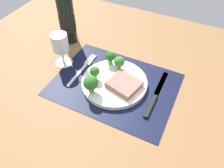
# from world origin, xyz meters

# --- Properties ---
(ground_plane) EXTENTS (1.40, 1.10, 0.03)m
(ground_plane) POSITION_xyz_m (0.00, 0.00, -0.01)
(ground_plane) COLOR brown
(placemat) EXTENTS (0.43, 0.32, 0.00)m
(placemat) POSITION_xyz_m (0.00, 0.00, 0.00)
(placemat) COLOR black
(placemat) RESTS_ON ground_plane
(plate) EXTENTS (0.23, 0.23, 0.02)m
(plate) POSITION_xyz_m (0.00, 0.00, 0.01)
(plate) COLOR white
(plate) RESTS_ON placemat
(steak) EXTENTS (0.12, 0.11, 0.02)m
(steak) POSITION_xyz_m (0.04, -0.01, 0.03)
(steak) COLOR #9E6B5B
(steak) RESTS_ON plate
(broccoli_near_fork) EXTENTS (0.03, 0.03, 0.05)m
(broccoli_near_fork) POSITION_xyz_m (-0.07, -0.02, 0.05)
(broccoli_near_fork) COLOR #5B8942
(broccoli_near_fork) RESTS_ON plate
(broccoli_center) EXTENTS (0.05, 0.05, 0.07)m
(broccoli_center) POSITION_xyz_m (-0.05, -0.08, 0.06)
(broccoli_center) COLOR #6B994C
(broccoli_center) RESTS_ON plate
(broccoli_near_steak) EXTENTS (0.04, 0.04, 0.05)m
(broccoli_near_steak) POSITION_xyz_m (-0.05, 0.08, 0.05)
(broccoli_near_steak) COLOR #6B994C
(broccoli_near_steak) RESTS_ON plate
(broccoli_front_edge) EXTENTS (0.04, 0.04, 0.05)m
(broccoli_front_edge) POSITION_xyz_m (-0.01, 0.07, 0.05)
(broccoli_front_edge) COLOR #5B8942
(broccoli_front_edge) RESTS_ON plate
(fork) EXTENTS (0.02, 0.19, 0.01)m
(fork) POSITION_xyz_m (-0.14, 0.01, 0.01)
(fork) COLOR silver
(fork) RESTS_ON placemat
(knife) EXTENTS (0.02, 0.23, 0.01)m
(knife) POSITION_xyz_m (0.15, 0.01, 0.01)
(knife) COLOR black
(knife) RESTS_ON placemat
(wine_bottle) EXTENTS (0.07, 0.07, 0.30)m
(wine_bottle) POSITION_xyz_m (-0.29, 0.16, 0.11)
(wine_bottle) COLOR black
(wine_bottle) RESTS_ON ground_plane
(wine_glass) EXTENTS (0.07, 0.07, 0.13)m
(wine_glass) POSITION_xyz_m (-0.23, 0.02, 0.09)
(wine_glass) COLOR silver
(wine_glass) RESTS_ON ground_plane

